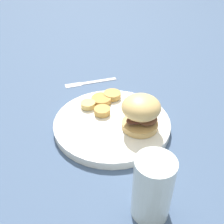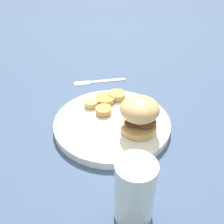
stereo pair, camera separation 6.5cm
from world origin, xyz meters
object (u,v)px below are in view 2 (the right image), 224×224
Objects in this scene: dinner_plate at (112,123)px; drinking_glass at (135,192)px; fork at (99,81)px; sandwich at (140,114)px.

drinking_glass is at bearing 3.72° from dinner_plate.
fork is at bearing -174.51° from dinner_plate.
sandwich reaches higher than dinner_plate.
dinner_plate is 2.29× the size of drinking_glass.
sandwich is at bearing 168.04° from drinking_glass.
fork is at bearing -175.42° from drinking_glass.
drinking_glass is (0.21, -0.05, -0.00)m from sandwich.
drinking_glass reaches higher than sandwich.
sandwich is at bearing 55.99° from dinner_plate.
sandwich is 0.55× the size of fork.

